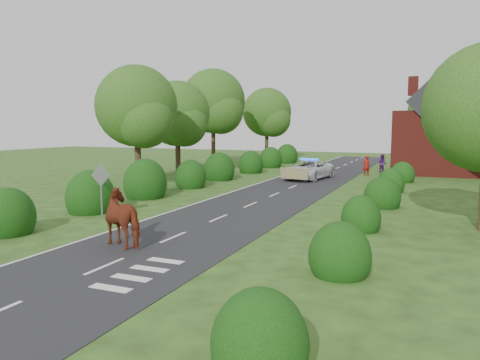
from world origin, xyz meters
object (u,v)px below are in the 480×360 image
at_px(police_van, 309,170).
at_px(pedestrian_red, 366,166).
at_px(road_sign, 101,183).
at_px(cow, 127,222).
at_px(pedestrian_purple, 382,163).

distance_m(police_van, pedestrian_red, 5.89).
bearing_deg(road_sign, cow, -41.65).
relative_size(road_sign, cow, 1.05).
distance_m(cow, pedestrian_purple, 30.84).
relative_size(police_van, pedestrian_purple, 3.45).
bearing_deg(road_sign, pedestrian_red, 69.98).
distance_m(road_sign, pedestrian_purple, 28.41).
bearing_deg(cow, road_sign, -115.37).
height_order(road_sign, pedestrian_red, road_sign).
height_order(cow, police_van, cow).
xyz_separation_m(cow, police_van, (0.73, 22.81, -0.09)).
height_order(road_sign, pedestrian_purple, road_sign).
bearing_deg(pedestrian_red, police_van, 18.64).
distance_m(cow, police_van, 22.82).
height_order(cow, pedestrian_purple, cow).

